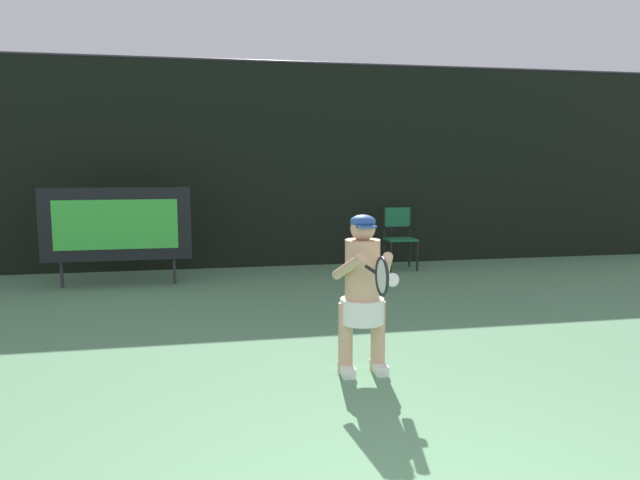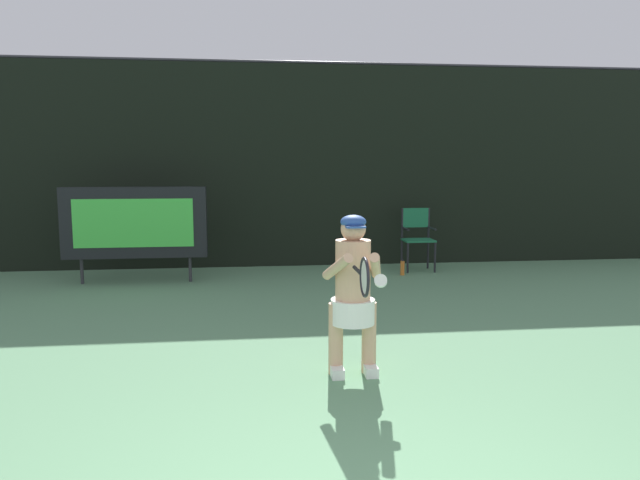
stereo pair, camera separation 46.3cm
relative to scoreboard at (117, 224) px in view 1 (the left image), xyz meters
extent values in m
cube|color=black|center=(2.29, 1.31, 0.85)|extent=(18.00, 0.12, 3.60)
cylinder|color=#38383D|center=(2.29, 1.31, 2.68)|extent=(18.00, 0.05, 0.05)
cube|color=black|center=(0.00, 0.00, 0.00)|extent=(2.20, 0.20, 1.10)
cube|color=green|center=(0.00, -0.10, 0.00)|extent=(1.80, 0.01, 0.75)
cylinder|color=#2D2D33|center=(-0.83, 0.00, -0.75)|extent=(0.05, 0.05, 0.40)
cylinder|color=#2D2D33|center=(0.83, 0.00, -0.75)|extent=(0.05, 0.05, 0.40)
cylinder|color=black|center=(4.44, 0.29, -0.69)|extent=(0.04, 0.04, 0.52)
cylinder|color=black|center=(4.92, 0.29, -0.69)|extent=(0.04, 0.04, 0.52)
cylinder|color=black|center=(4.44, 0.70, -0.69)|extent=(0.04, 0.04, 0.52)
cylinder|color=black|center=(4.92, 0.70, -0.69)|extent=(0.04, 0.04, 0.52)
cube|color=#1D6C44|center=(4.68, 0.49, -0.41)|extent=(0.52, 0.44, 0.03)
cylinder|color=black|center=(4.44, 0.70, -0.15)|extent=(0.04, 0.04, 0.56)
cylinder|color=black|center=(4.92, 0.70, -0.15)|extent=(0.04, 0.04, 0.56)
cube|color=#1D6C44|center=(4.68, 0.70, -0.04)|extent=(0.48, 0.02, 0.34)
cylinder|color=black|center=(4.44, 0.49, -0.21)|extent=(0.04, 0.44, 0.04)
cylinder|color=black|center=(4.92, 0.49, -0.21)|extent=(0.04, 0.44, 0.04)
cylinder|color=orange|center=(4.30, 0.12, -0.83)|extent=(0.07, 0.07, 0.24)
cylinder|color=black|center=(4.30, 0.12, -0.69)|extent=(0.03, 0.03, 0.03)
cube|color=white|center=(2.51, -4.44, -0.90)|extent=(0.11, 0.26, 0.09)
cube|color=white|center=(2.81, -4.44, -0.90)|extent=(0.11, 0.26, 0.09)
cylinder|color=tan|center=(2.51, -4.39, -0.63)|extent=(0.13, 0.13, 0.64)
cylinder|color=tan|center=(2.81, -4.39, -0.63)|extent=(0.13, 0.13, 0.64)
cylinder|color=white|center=(2.66, -4.39, -0.38)|extent=(0.39, 0.39, 0.22)
cylinder|color=tan|center=(2.66, -4.39, -0.02)|extent=(0.31, 0.31, 0.56)
sphere|color=tan|center=(2.66, -4.39, 0.35)|extent=(0.22, 0.22, 0.22)
ellipsoid|color=#284C93|center=(2.66, -4.39, 0.42)|extent=(0.22, 0.22, 0.12)
cube|color=#284C93|center=(2.66, -4.49, 0.38)|extent=(0.17, 0.12, 0.02)
cylinder|color=tan|center=(2.49, -4.55, 0.05)|extent=(0.21, 0.51, 0.30)
cylinder|color=tan|center=(2.82, -4.55, 0.05)|extent=(0.21, 0.51, 0.30)
cylinder|color=white|center=(2.84, -4.67, -0.05)|extent=(0.13, 0.12, 0.12)
cylinder|color=black|center=(2.63, -4.77, 0.06)|extent=(0.03, 0.28, 0.03)
torus|color=black|center=(2.63, -5.07, 0.06)|extent=(0.02, 0.31, 0.31)
ellipsoid|color=silver|center=(2.63, -5.07, 0.06)|extent=(0.01, 0.26, 0.26)
camera|label=1|loc=(1.30, -9.38, 0.93)|focal=33.39mm
camera|label=2|loc=(1.75, -9.45, 0.93)|focal=33.39mm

